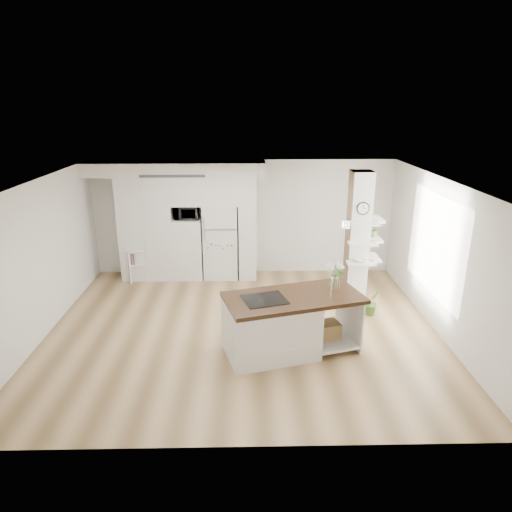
{
  "coord_description": "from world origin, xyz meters",
  "views": [
    {
      "loc": [
        0.08,
        -7.47,
        3.96
      ],
      "look_at": [
        0.26,
        0.9,
        1.11
      ],
      "focal_mm": 32.0,
      "sensor_mm": 36.0,
      "label": 1
    }
  ],
  "objects_px": {
    "refrigerator": "(221,241)",
    "bookshelf": "(143,266)",
    "floor_plant_a": "(372,302)",
    "kitchen_island": "(278,325)"
  },
  "relations": [
    {
      "from": "refrigerator",
      "to": "bookshelf",
      "type": "relative_size",
      "value": 2.31
    },
    {
      "from": "refrigerator",
      "to": "floor_plant_a",
      "type": "distance_m",
      "value": 3.76
    },
    {
      "from": "refrigerator",
      "to": "floor_plant_a",
      "type": "bearing_deg",
      "value": -35.14
    },
    {
      "from": "refrigerator",
      "to": "bookshelf",
      "type": "bearing_deg",
      "value": -174.56
    },
    {
      "from": "refrigerator",
      "to": "floor_plant_a",
      "type": "xyz_separation_m",
      "value": [
        3.03,
        -2.13,
        -0.61
      ]
    },
    {
      "from": "refrigerator",
      "to": "kitchen_island",
      "type": "distance_m",
      "value": 3.7
    },
    {
      "from": "refrigerator",
      "to": "bookshelf",
      "type": "height_order",
      "value": "refrigerator"
    },
    {
      "from": "refrigerator",
      "to": "kitchen_island",
      "type": "xyz_separation_m",
      "value": [
        1.11,
        -3.51,
        -0.36
      ]
    },
    {
      "from": "bookshelf",
      "to": "refrigerator",
      "type": "bearing_deg",
      "value": -19.36
    },
    {
      "from": "kitchen_island",
      "to": "bookshelf",
      "type": "xyz_separation_m",
      "value": [
        -2.91,
        3.34,
        -0.18
      ]
    }
  ]
}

